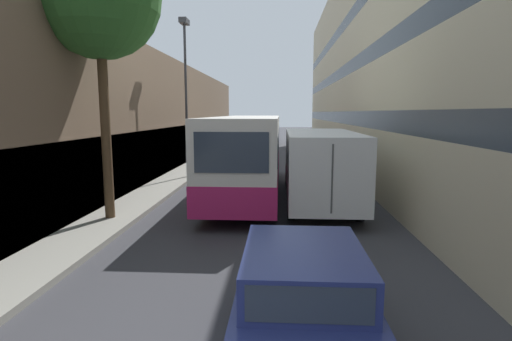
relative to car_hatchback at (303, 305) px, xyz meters
name	(u,v)px	position (x,y,z in m)	size (l,w,h in m)	color
ground_plane	(264,193)	(-0.96, 11.11, -0.76)	(150.00, 150.00, 0.00)	#38383D
sidewalk_left	(157,190)	(-5.44, 11.11, -0.69)	(1.63, 60.00, 0.15)	gray
building_left_shopfront	(109,123)	(-7.35, 11.11, 2.09)	(2.40, 60.00, 6.27)	brown
building_right_apartment	(406,41)	(4.44, 11.11, 5.22)	(2.40, 60.00, 12.01)	beige
car_hatchback	(303,305)	(0.00, 0.00, 0.00)	(1.79, 3.85, 1.52)	navy
bus	(249,153)	(-1.60, 11.01, 0.89)	(2.44, 11.39, 3.12)	silver
box_truck	(318,162)	(1.07, 9.74, 0.69)	(2.31, 8.55, 2.63)	silver
panel_van	(255,144)	(-2.16, 23.51, 0.31)	(1.98, 4.41, 1.91)	silver
street_lamp	(185,71)	(-4.87, 14.26, 4.51)	(0.36, 0.80, 7.49)	#38383D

